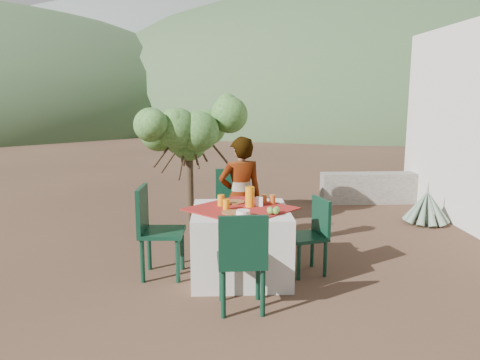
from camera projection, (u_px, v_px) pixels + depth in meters
name	position (u px, v px, depth m)	size (l,w,h in m)	color
ground	(179.00, 277.00, 5.08)	(160.00, 160.00, 0.00)	#311F16
table	(241.00, 243.00, 5.04)	(1.30, 1.30, 0.76)	white
chair_far	(233.00, 204.00, 6.11)	(0.48, 0.48, 0.99)	black
chair_near	(242.00, 258.00, 4.17)	(0.45, 0.45, 0.94)	black
chair_left	(154.00, 227.00, 5.02)	(0.48, 0.48, 0.99)	black
chair_right	(312.00, 232.00, 5.14)	(0.48, 0.48, 0.84)	black
person	(240.00, 197.00, 5.65)	(0.54, 0.35, 1.47)	#8C6651
shrub_tree	(193.00, 137.00, 6.70)	(1.45, 1.42, 1.70)	#423121
agave	(427.00, 208.00, 7.15)	(0.68, 0.69, 0.73)	slate
stone_wall	(392.00, 188.00, 8.53)	(2.60, 0.35, 0.55)	gray
hill_near_right	(351.00, 117.00, 40.97)	(48.00, 48.00, 20.00)	#2F4929
hill_far_center	(182.00, 111.00, 56.00)	(60.00, 60.00, 24.00)	slate
hill_far_right	(469.00, 112.00, 51.49)	(36.00, 36.00, 14.00)	slate
plate_far	(234.00, 202.00, 5.23)	(0.25, 0.25, 0.01)	brown
plate_near	(231.00, 212.00, 4.77)	(0.20, 0.20, 0.01)	brown
glass_far	(221.00, 200.00, 5.07)	(0.08, 0.08, 0.12)	orange
glass_near	(226.00, 204.00, 4.90)	(0.07, 0.07, 0.11)	orange
juice_pitcher	(250.00, 197.00, 5.02)	(0.10, 0.10, 0.22)	orange
bowl_plate	(243.00, 216.00, 4.64)	(0.22, 0.22, 0.01)	brown
white_bowl	(243.00, 213.00, 4.63)	(0.14, 0.14, 0.05)	white
jar_left	(272.00, 200.00, 5.14)	(0.07, 0.07, 0.11)	#BE5D21
jar_right	(264.00, 199.00, 5.17)	(0.06, 0.06, 0.10)	#BE5D21
napkin_holder	(259.00, 202.00, 5.06)	(0.08, 0.05, 0.10)	white
fruit_cluster	(273.00, 211.00, 4.73)	(0.14, 0.13, 0.07)	#699D39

